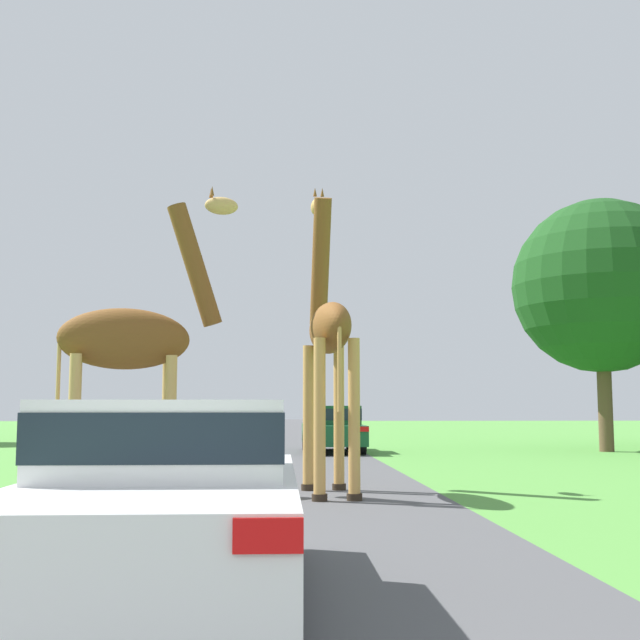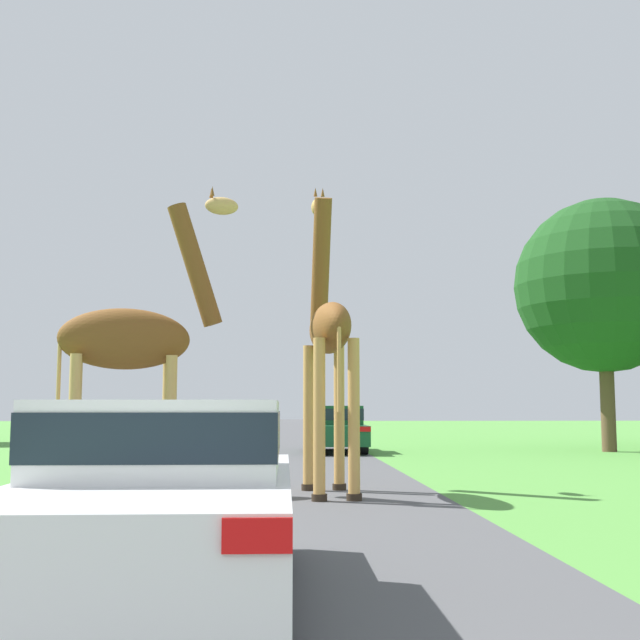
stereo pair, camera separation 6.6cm
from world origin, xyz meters
name	(u,v)px [view 1 (the left image)]	position (x,y,z in m)	size (l,w,h in m)	color
road	(256,443)	(0.00, 30.00, 0.00)	(6.92, 120.00, 0.00)	#4C4C4F
giraffe_near_road	(328,334)	(1.69, 12.15, 2.53)	(0.86, 3.01, 5.29)	tan
giraffe_companion	(133,342)	(-1.43, 12.25, 2.41)	(2.88, 1.15, 5.03)	tan
car_lead_maroon	(173,495)	(0.18, 5.11, 0.75)	(1.71, 4.43, 1.40)	silver
car_queue_right	(333,428)	(2.52, 24.01, 0.74)	(1.77, 4.26, 1.40)	#144C28
car_queue_left	(171,431)	(-2.15, 22.19, 0.69)	(1.76, 4.15, 1.28)	black
tree_mid_field	(601,286)	(10.99, 23.84, 5.15)	(5.48, 5.48, 7.91)	brown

